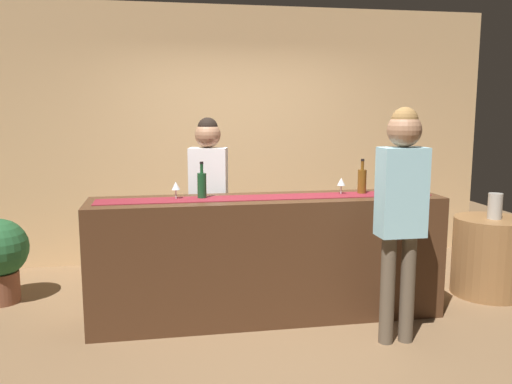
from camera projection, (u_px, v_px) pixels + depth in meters
ground_plane at (267, 316)px, 4.58m from camera, size 10.00×10.00×0.00m
back_wall at (235, 135)px, 6.21m from camera, size 6.00×0.12×2.90m
bar_counter at (267, 258)px, 4.50m from camera, size 2.93×0.60×1.03m
counter_runner_cloth at (268, 197)px, 4.42m from camera, size 2.78×0.28×0.01m
wine_bottle_amber at (362, 181)px, 4.61m from camera, size 0.07×0.07×0.30m
wine_bottle_green at (202, 185)px, 4.37m from camera, size 0.07×0.07×0.30m
wine_glass_near_customer at (341, 182)px, 4.57m from camera, size 0.07×0.07×0.14m
wine_glass_mid_counter at (176, 186)px, 4.33m from camera, size 0.07×0.07×0.14m
bartender at (209, 188)px, 4.91m from camera, size 0.38×0.28×1.68m
customer_sipping at (401, 199)px, 3.91m from camera, size 0.34×0.25×1.77m
round_side_table at (489, 256)px, 5.08m from camera, size 0.68×0.68×0.74m
vase_on_side_table at (495, 206)px, 4.98m from camera, size 0.13×0.13×0.24m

